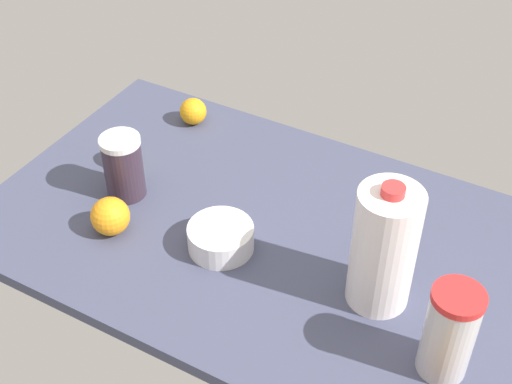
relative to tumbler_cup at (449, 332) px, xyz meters
The scene contains 8 objects.
countertop 51.22cm from the tumbler_cup, 160.98° to the left, with size 120.00×76.00×3.00cm, color #41455E.
tumbler_cup is the anchor object (origin of this frame).
mixing_bowl 51.56cm from the tumbler_cup, behind, with size 14.15×14.15×5.61cm, color silver.
milk_jug 19.67cm from the tumbler_cup, 148.21° to the left, with size 12.39×12.39×28.36cm.
shaker_bottle 79.92cm from the tumbler_cup, behind, with size 9.22×9.22×15.66cm.
orange_by_jug 74.27cm from the tumbler_cup, behind, with size 8.54×8.54×8.54cm, color orange.
lemon_far_back 89.12cm from the tumbler_cup, 166.69° to the left, with size 6.73×6.73×6.73cm, color yellow.
orange_loose 92.32cm from the tumbler_cup, 151.83° to the left, with size 7.02×7.02×7.02cm, color orange.
Camera 1 is at (56.03, -100.58, 110.42)cm, focal length 50.00 mm.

